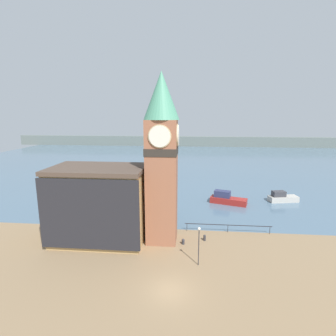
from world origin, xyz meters
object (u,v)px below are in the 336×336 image
object	(u,v)px
boat_near	(227,199)
clock_tower	(162,155)
mooring_bollard_near	(183,241)
lamp_post	(199,239)
pier_building	(99,204)
mooring_bollard_far	(205,237)
boat_far	(282,198)

from	to	relation	value
boat_near	clock_tower	bearing A→B (deg)	-105.79
mooring_bollard_near	lamp_post	bearing A→B (deg)	-68.11
pier_building	lamp_post	distance (m)	13.52
pier_building	lamp_post	xyz separation A→B (m)	(12.50, -4.81, -1.82)
clock_tower	mooring_bollard_far	xyz separation A→B (m)	(5.47, 0.23, -10.65)
pier_building	mooring_bollard_near	bearing A→B (deg)	-1.82
clock_tower	boat_far	size ratio (longest dim) A/B	3.76
pier_building	mooring_bollard_near	xyz separation A→B (m)	(10.71, -0.34, -4.43)
pier_building	boat_near	bearing A→B (deg)	41.06
pier_building	boat_near	size ratio (longest dim) A/B	1.74
clock_tower	boat_far	world-z (taller)	clock_tower
clock_tower	pier_building	size ratio (longest dim) A/B	1.77
lamp_post	clock_tower	bearing A→B (deg)	129.82
boat_near	lamp_post	xyz separation A→B (m)	(-5.61, -20.59, 2.16)
mooring_bollard_far	clock_tower	bearing A→B (deg)	-177.63
pier_building	mooring_bollard_near	distance (m)	11.59
boat_far	mooring_bollard_far	world-z (taller)	boat_far
boat_far	mooring_bollard_near	xyz separation A→B (m)	(-17.79, -18.11, -0.37)
boat_near	mooring_bollard_far	world-z (taller)	boat_near
boat_far	mooring_bollard_near	size ratio (longest dim) A/B	7.76
clock_tower	mooring_bollard_far	distance (m)	11.98
boat_far	pier_building	bearing A→B (deg)	-158.78
clock_tower	boat_near	world-z (taller)	clock_tower
boat_far	boat_near	bearing A→B (deg)	-179.90
boat_near	lamp_post	world-z (taller)	lamp_post
boat_near	lamp_post	distance (m)	21.45
clock_tower	boat_near	size ratio (longest dim) A/B	3.08
pier_building	boat_near	world-z (taller)	pier_building
mooring_bollard_far	lamp_post	bearing A→B (deg)	-99.17
pier_building	boat_far	distance (m)	33.83
mooring_bollard_near	mooring_bollard_far	world-z (taller)	mooring_bollard_far
clock_tower	mooring_bollard_near	distance (m)	11.10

